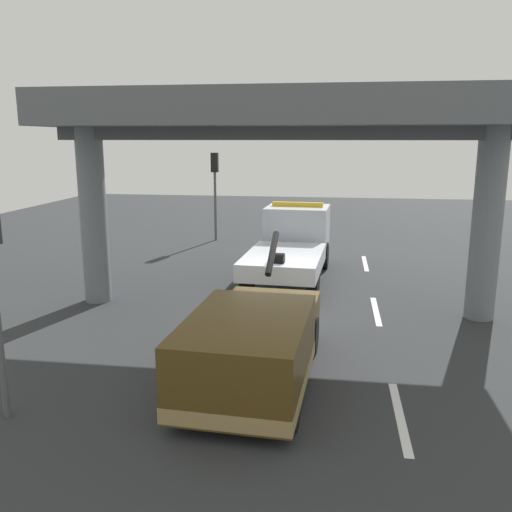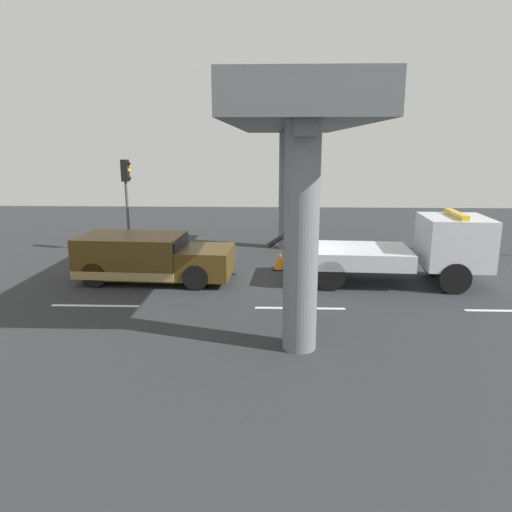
# 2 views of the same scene
# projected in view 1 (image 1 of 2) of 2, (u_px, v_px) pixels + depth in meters

# --- Properties ---
(ground_plane) EXTENTS (60.00, 40.00, 0.10)m
(ground_plane) POSITION_uv_depth(u_px,v_px,m) (280.00, 308.00, 15.72)
(ground_plane) COLOR #2D3033
(lane_stripe_west) EXTENTS (2.60, 0.16, 0.01)m
(lane_stripe_west) POSITION_uv_depth(u_px,v_px,m) (400.00, 416.00, 9.52)
(lane_stripe_west) COLOR silver
(lane_stripe_west) RESTS_ON ground
(lane_stripe_mid) EXTENTS (2.60, 0.16, 0.01)m
(lane_stripe_mid) POSITION_uv_depth(u_px,v_px,m) (376.00, 311.00, 15.31)
(lane_stripe_mid) COLOR silver
(lane_stripe_mid) RESTS_ON ground
(lane_stripe_east) EXTENTS (2.60, 0.16, 0.01)m
(lane_stripe_east) POSITION_uv_depth(u_px,v_px,m) (365.00, 263.00, 21.11)
(lane_stripe_east) COLOR silver
(lane_stripe_east) RESTS_ON ground
(tow_truck_white) EXTENTS (7.31, 2.73, 2.46)m
(tow_truck_white) POSITION_uv_depth(u_px,v_px,m) (292.00, 242.00, 19.12)
(tow_truck_white) COLOR silver
(tow_truck_white) RESTS_ON ground
(towed_van_green) EXTENTS (5.31, 2.47, 1.58)m
(towed_van_green) POSITION_uv_depth(u_px,v_px,m) (253.00, 347.00, 10.62)
(towed_van_green) COLOR #4C3814
(towed_van_green) RESTS_ON ground
(overpass_structure) EXTENTS (3.60, 13.00, 6.07)m
(overpass_structure) POSITION_uv_depth(u_px,v_px,m) (281.00, 123.00, 14.42)
(overpass_structure) COLOR slate
(overpass_structure) RESTS_ON ground
(traffic_light_far) EXTENTS (0.39, 0.32, 4.15)m
(traffic_light_far) POSITION_uv_depth(u_px,v_px,m) (215.00, 177.00, 25.32)
(traffic_light_far) COLOR #515456
(traffic_light_far) RESTS_ON ground
(traffic_cone_orange) EXTENTS (0.54, 0.54, 0.64)m
(traffic_cone_orange) POSITION_uv_depth(u_px,v_px,m) (220.00, 300.00, 15.36)
(traffic_cone_orange) COLOR orange
(traffic_cone_orange) RESTS_ON ground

